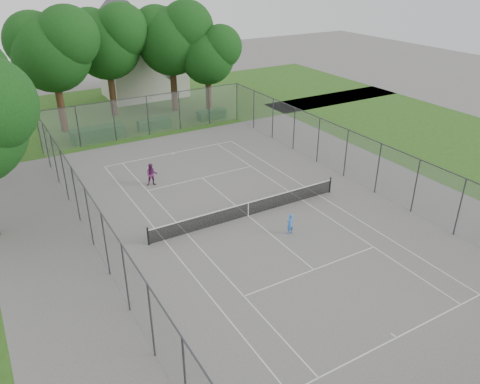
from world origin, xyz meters
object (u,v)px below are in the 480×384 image
woman_player (152,175)px  house (142,58)px  girl_player (290,224)px  tennis_net (248,209)px

woman_player → house: bearing=87.8°
house → girl_player: (-3.38, -32.91, -3.55)m
tennis_net → girl_player: (0.99, -2.93, 0.13)m
girl_player → woman_player: 10.95m
house → woman_player: bearing=-108.9°
girl_player → woman_player: size_ratio=0.81×
girl_player → woman_player: woman_player is taller
tennis_net → house: bearing=81.7°
house → girl_player: house is taller
house → woman_player: (-7.85, -22.91, -3.40)m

